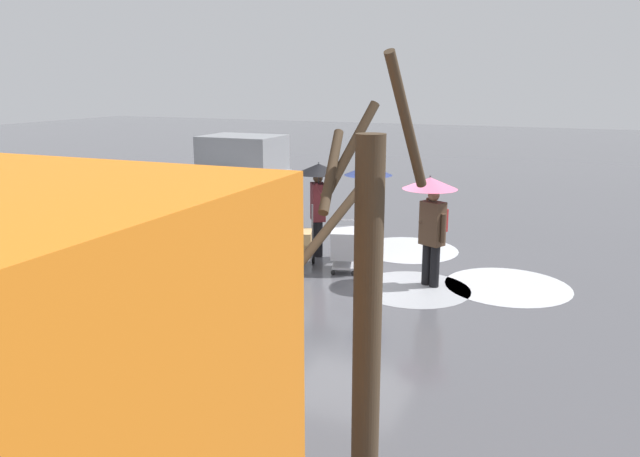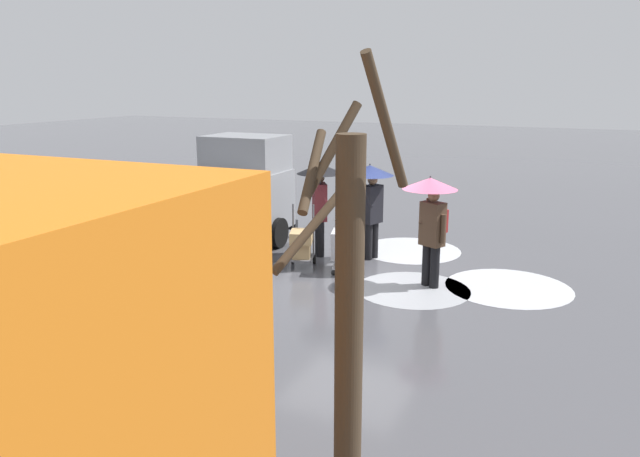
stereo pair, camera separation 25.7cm
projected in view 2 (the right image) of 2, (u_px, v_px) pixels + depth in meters
name	position (u px, v px, depth m)	size (l,w,h in m)	color
ground_plane	(351.00, 278.00, 12.34)	(90.00, 90.00, 0.00)	#4C4C51
slush_patch_under_van	(410.00, 250.00, 14.35)	(2.35, 2.35, 0.01)	silver
slush_patch_mid_street	(412.00, 289.00, 11.65)	(2.18, 2.18, 0.01)	#999BA0
slush_patch_far_side	(508.00, 287.00, 11.75)	(2.40, 2.40, 0.01)	silver
cargo_van_parked_right	(209.00, 206.00, 13.51)	(2.25, 5.37, 2.60)	gray
shopping_cart_vendor	(345.00, 245.00, 12.65)	(0.77, 0.94, 1.02)	#B2B2B7
hand_dolly_boxes	(302.00, 244.00, 12.92)	(0.70, 0.82, 1.32)	#515156
pedestrian_pink_side	(431.00, 206.00, 11.51)	(1.04, 1.04, 2.15)	black
pedestrian_black_side	(371.00, 189.00, 13.28)	(1.04, 1.04, 2.15)	black
pedestrian_white_side	(320.00, 187.00, 13.52)	(1.04, 1.04, 2.15)	black
bare_tree_near	(347.00, 324.00, 5.07)	(1.02, 1.01, 4.09)	#423323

